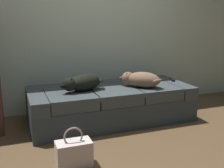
% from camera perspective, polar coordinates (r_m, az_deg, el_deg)
% --- Properties ---
extents(ground_plane, '(10.00, 10.00, 0.00)m').
position_cam_1_polar(ground_plane, '(2.84, 7.38, -14.41)').
color(ground_plane, brown).
extents(back_wall, '(6.40, 0.10, 2.80)m').
position_cam_1_polar(back_wall, '(4.11, -3.66, 14.51)').
color(back_wall, silver).
rests_on(back_wall, ground).
extents(couch, '(2.07, 0.89, 0.45)m').
position_cam_1_polar(couch, '(3.65, -0.28, -4.07)').
color(couch, '#323E45').
rests_on(couch, ground).
extents(dog_dark, '(0.58, 0.37, 0.20)m').
position_cam_1_polar(dog_dark, '(3.39, -6.13, 0.28)').
color(dog_dark, black).
rests_on(dog_dark, couch).
extents(dog_tan, '(0.51, 0.48, 0.20)m').
position_cam_1_polar(dog_tan, '(3.58, 5.88, 0.95)').
color(dog_tan, '#84634B').
rests_on(dog_tan, couch).
extents(tv_remote, '(0.10, 0.16, 0.02)m').
position_cam_1_polar(tv_remote, '(4.04, 12.30, 0.85)').
color(tv_remote, black).
rests_on(tv_remote, couch).
extents(handbag, '(0.32, 0.18, 0.38)m').
position_cam_1_polar(handbag, '(2.62, -7.82, -13.90)').
color(handbag, silver).
rests_on(handbag, ground).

